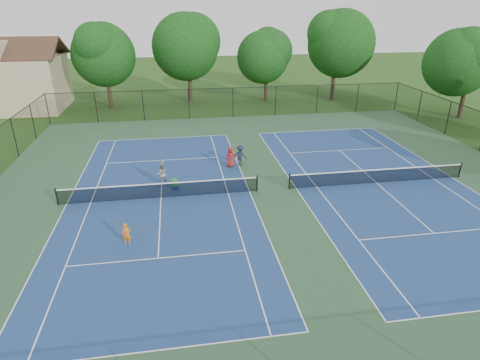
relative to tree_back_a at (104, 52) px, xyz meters
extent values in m
plane|color=#234716|center=(13.00, -24.00, -6.04)|extent=(140.00, 140.00, 0.00)
cube|color=#315733|center=(13.00, -24.00, -6.03)|extent=(36.00, 36.00, 0.01)
cube|color=navy|center=(6.00, -24.00, -6.03)|extent=(10.97, 23.77, 0.00)
cube|color=white|center=(6.00, -12.11, -6.02)|extent=(10.97, 0.06, 0.00)
cube|color=white|center=(6.00, -35.88, -6.02)|extent=(10.97, 0.06, 0.00)
cube|color=white|center=(0.52, -24.00, -6.02)|extent=(0.06, 23.77, 0.00)
cube|color=white|center=(11.48, -24.00, -6.02)|extent=(0.06, 23.77, 0.00)
cube|color=white|center=(1.88, -24.00, -6.02)|extent=(0.06, 23.77, 0.00)
cube|color=white|center=(10.12, -24.00, -6.02)|extent=(0.06, 23.77, 0.00)
cube|color=white|center=(6.00, -17.60, -6.02)|extent=(8.23, 0.06, 0.00)
cube|color=white|center=(6.00, -30.40, -6.02)|extent=(8.23, 0.06, 0.00)
cube|color=white|center=(6.00, -24.00, -6.02)|extent=(0.06, 12.80, 0.00)
cylinder|color=black|center=(0.05, -24.00, -5.50)|extent=(0.10, 0.10, 1.07)
cylinder|color=black|center=(11.95, -24.00, -5.50)|extent=(0.10, 0.10, 1.07)
cube|color=black|center=(6.00, -24.00, -5.57)|extent=(11.90, 0.01, 0.90)
cube|color=white|center=(6.00, -24.00, -5.09)|extent=(11.90, 0.04, 0.07)
cube|color=navy|center=(20.00, -24.00, -6.03)|extent=(10.97, 23.77, 0.00)
cube|color=white|center=(20.00, -12.11, -6.02)|extent=(10.97, 0.06, 0.00)
cube|color=white|center=(14.52, -24.00, -6.02)|extent=(0.06, 23.77, 0.00)
cube|color=white|center=(25.48, -24.00, -6.02)|extent=(0.06, 23.77, 0.00)
cube|color=white|center=(15.88, -24.00, -6.02)|extent=(0.06, 23.77, 0.00)
cube|color=white|center=(24.12, -24.00, -6.02)|extent=(0.06, 23.77, 0.00)
cube|color=white|center=(20.00, -17.60, -6.02)|extent=(8.23, 0.06, 0.00)
cube|color=white|center=(20.00, -30.40, -6.02)|extent=(8.23, 0.06, 0.00)
cube|color=white|center=(20.00, -24.00, -6.02)|extent=(0.06, 12.80, 0.00)
cylinder|color=black|center=(14.05, -24.00, -5.50)|extent=(0.10, 0.10, 1.07)
cylinder|color=black|center=(25.95, -24.00, -5.50)|extent=(0.10, 0.10, 1.07)
cube|color=black|center=(20.00, -24.00, -5.57)|extent=(11.90, 0.01, 0.90)
cube|color=white|center=(20.00, -24.00, -5.09)|extent=(11.90, 0.04, 0.07)
cylinder|color=black|center=(-5.00, -6.00, -4.54)|extent=(0.08, 0.08, 3.00)
cylinder|color=black|center=(-0.50, -6.00, -4.54)|extent=(0.08, 0.08, 3.00)
cylinder|color=black|center=(4.00, -6.00, -4.54)|extent=(0.08, 0.08, 3.00)
cylinder|color=black|center=(8.50, -6.00, -4.54)|extent=(0.08, 0.08, 3.00)
cylinder|color=black|center=(13.00, -6.00, -4.54)|extent=(0.08, 0.08, 3.00)
cylinder|color=black|center=(17.50, -6.00, -4.54)|extent=(0.08, 0.08, 3.00)
cylinder|color=black|center=(22.00, -6.00, -4.54)|extent=(0.08, 0.08, 3.00)
cylinder|color=black|center=(26.50, -6.00, -4.54)|extent=(0.08, 0.08, 3.00)
cylinder|color=black|center=(31.00, -6.00, -4.54)|extent=(0.08, 0.08, 3.00)
cylinder|color=black|center=(31.00, -15.00, -4.54)|extent=(0.08, 0.08, 3.00)
cylinder|color=black|center=(-5.00, -15.00, -4.54)|extent=(0.08, 0.08, 3.00)
cylinder|color=black|center=(31.00, -10.50, -4.54)|extent=(0.08, 0.08, 3.00)
cylinder|color=black|center=(-5.00, -10.50, -4.54)|extent=(0.08, 0.08, 3.00)
cube|color=black|center=(13.00, -6.00, -4.54)|extent=(36.00, 0.01, 3.00)
cube|color=black|center=(13.00, -6.00, -3.04)|extent=(36.00, 0.05, 0.05)
cylinder|color=#2D2116|center=(0.00, 0.00, -4.15)|extent=(0.44, 0.44, 3.78)
sphere|color=#0F3810|center=(0.00, 0.00, -0.39)|extent=(6.80, 6.80, 6.80)
sphere|color=#0F3810|center=(0.00, 0.00, 0.28)|extent=(5.58, 5.58, 5.58)
sphere|color=#0F3810|center=(0.00, 0.00, 0.94)|extent=(4.35, 4.35, 4.35)
cylinder|color=#2D2116|center=(9.00, 2.00, -3.97)|extent=(0.44, 0.44, 4.14)
sphere|color=#0F3810|center=(9.00, 2.00, 0.19)|extent=(7.60, 7.60, 7.60)
sphere|color=#0F3810|center=(9.00, 2.00, 0.82)|extent=(6.23, 6.23, 6.23)
sphere|color=#0F3810|center=(9.00, 2.00, 1.44)|extent=(4.86, 4.86, 4.86)
cylinder|color=#2D2116|center=(18.00, 1.00, -4.33)|extent=(0.44, 0.44, 3.42)
sphere|color=#0F3810|center=(18.00, 1.00, -0.97)|extent=(6.00, 6.00, 6.00)
sphere|color=#0F3810|center=(18.00, 1.00, -0.27)|extent=(4.92, 4.92, 4.92)
sphere|color=#0F3810|center=(18.00, 1.00, 0.44)|extent=(3.84, 3.84, 3.84)
cylinder|color=#2D2116|center=(26.00, 0.00, -3.88)|extent=(0.44, 0.44, 4.32)
sphere|color=#0F3810|center=(26.00, 0.00, 0.43)|extent=(7.80, 7.80, 7.80)
sphere|color=#0F3810|center=(26.00, 0.00, 1.04)|extent=(6.40, 6.40, 6.40)
sphere|color=#0F3810|center=(26.00, 0.00, 1.65)|extent=(4.99, 4.99, 4.99)
cylinder|color=#2D2116|center=(36.00, -10.00, -4.24)|extent=(0.44, 0.44, 3.60)
sphere|color=#0F3810|center=(36.00, -10.00, -0.62)|extent=(6.60, 6.60, 6.60)
sphere|color=#0F3810|center=(36.00, -10.00, 0.05)|extent=(5.41, 5.41, 5.41)
sphere|color=#0F3810|center=(36.00, -10.00, 0.72)|extent=(4.22, 4.22, 4.22)
cube|color=tan|center=(-10.00, 1.00, -3.24)|extent=(10.00, 8.00, 5.60)
cube|color=tan|center=(-10.00, 1.00, 0.44)|extent=(1.20, 8.00, 1.76)
cube|color=#422B1E|center=(-10.00, 3.00, 0.54)|extent=(10.80, 4.10, 2.15)
imported|color=orange|center=(4.49, -28.96, -5.46)|extent=(0.43, 0.29, 1.16)
imported|color=gray|center=(6.05, -22.02, -5.28)|extent=(0.84, 0.71, 1.52)
imported|color=#1B233C|center=(11.62, -19.45, -5.28)|extent=(1.12, 0.92, 1.51)
imported|color=maroon|center=(10.88, -19.64, -5.30)|extent=(0.76, 0.53, 1.48)
cube|color=navy|center=(6.86, -22.94, -5.90)|extent=(0.45, 0.33, 0.28)
cube|color=green|center=(6.86, -22.94, -5.54)|extent=(0.37, 0.30, 0.43)
camera|label=1|loc=(7.32, -46.35, 4.87)|focal=30.00mm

